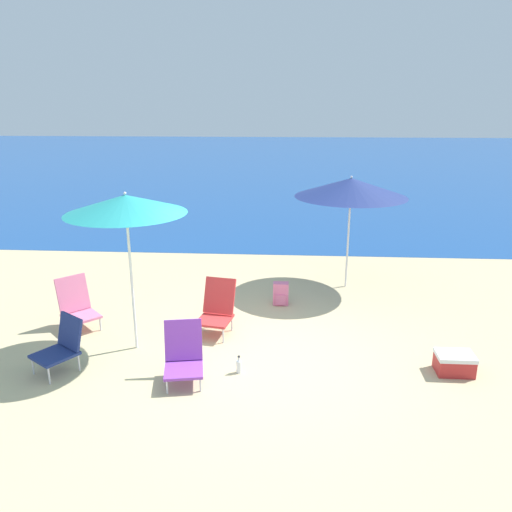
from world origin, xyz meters
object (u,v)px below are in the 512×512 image
at_px(backpack_pink, 281,294).
at_px(cooler_box, 454,363).
at_px(beach_chair_pink, 77,305).
at_px(beach_umbrella_navy, 351,188).
at_px(beach_umbrella_teal, 126,204).
at_px(water_bottle, 239,366).
at_px(beach_chair_purple, 184,354).
at_px(beach_chair_red, 217,308).
at_px(beach_chair_navy, 62,344).

relative_size(backpack_pink, cooler_box, 0.84).
height_order(beach_chair_pink, cooler_box, beach_chair_pink).
height_order(beach_umbrella_navy, beach_umbrella_teal, beach_umbrella_teal).
relative_size(beach_umbrella_navy, water_bottle, 8.75).
xyz_separation_m(beach_umbrella_teal, beach_chair_purple, (0.86, -0.77, -1.77)).
relative_size(beach_umbrella_teal, beach_chair_red, 2.79).
height_order(beach_umbrella_teal, beach_chair_red, beach_umbrella_teal).
bearing_deg(water_bottle, backpack_pink, 77.76).
xyz_separation_m(beach_chair_pink, backpack_pink, (3.16, 1.13, -0.19)).
bearing_deg(beach_umbrella_teal, beach_chair_pink, 150.93).
height_order(backpack_pink, cooler_box, backpack_pink).
relative_size(beach_chair_pink, cooler_box, 1.70).
distance_m(beach_umbrella_navy, water_bottle, 4.17).
relative_size(beach_umbrella_teal, beach_chair_purple, 3.08).
xyz_separation_m(beach_umbrella_teal, beach_chair_pink, (-1.11, 0.62, -1.72)).
bearing_deg(backpack_pink, water_bottle, -102.24).
distance_m(beach_umbrella_teal, beach_chair_pink, 2.14).
xyz_separation_m(water_bottle, cooler_box, (2.81, 0.18, 0.04)).
bearing_deg(cooler_box, beach_chair_red, 162.63).
height_order(beach_umbrella_navy, backpack_pink, beach_umbrella_navy).
distance_m(beach_chair_navy, backpack_pink, 3.72).
relative_size(beach_chair_purple, beach_chair_red, 0.91).
xyz_separation_m(beach_umbrella_navy, beach_umbrella_teal, (-3.29, -2.72, 0.19)).
bearing_deg(beach_umbrella_navy, beach_chair_purple, -124.76).
relative_size(beach_umbrella_navy, beach_chair_pink, 2.62).
bearing_deg(beach_umbrella_navy, beach_chair_pink, -154.38).
xyz_separation_m(beach_umbrella_navy, beach_chair_navy, (-4.07, -3.38, -1.55)).
xyz_separation_m(beach_chair_purple, beach_chair_red, (0.24, 1.38, 0.06)).
distance_m(beach_umbrella_teal, cooler_box, 4.80).
bearing_deg(cooler_box, backpack_pink, 136.86).
height_order(beach_umbrella_navy, water_bottle, beach_umbrella_navy).
distance_m(beach_chair_navy, cooler_box, 5.15).
distance_m(beach_umbrella_navy, backpack_pink, 2.33).
relative_size(beach_chair_red, water_bottle, 3.35).
relative_size(beach_umbrella_teal, beach_chair_pink, 2.80).
bearing_deg(beach_chair_navy, beach_chair_pink, 139.03).
distance_m(beach_chair_navy, beach_chair_red, 2.26).
distance_m(beach_chair_pink, backpack_pink, 3.36).
bearing_deg(cooler_box, beach_umbrella_navy, 108.86).
height_order(beach_chair_purple, water_bottle, beach_chair_purple).
bearing_deg(beach_chair_red, cooler_box, -6.33).
bearing_deg(backpack_pink, beach_chair_purple, -115.39).
distance_m(beach_umbrella_navy, beach_umbrella_teal, 4.27).
distance_m(backpack_pink, water_bottle, 2.40).
bearing_deg(water_bottle, beach_chair_purple, -165.65).
distance_m(water_bottle, cooler_box, 2.82).
distance_m(backpack_pink, cooler_box, 3.16).
height_order(beach_umbrella_navy, cooler_box, beach_umbrella_navy).
bearing_deg(beach_chair_purple, water_bottle, 4.20).
distance_m(beach_chair_red, water_bottle, 1.32).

